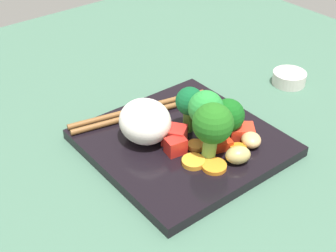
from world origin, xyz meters
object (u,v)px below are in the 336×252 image
square_plate (183,143)px  broccoli_floret_2 (213,125)px  carrot_slice_3 (219,121)px  chopstick_pair (141,111)px  rice_mound (145,121)px  sauce_cup (289,78)px

square_plate → broccoli_floret_2: broccoli_floret_2 is taller
square_plate → carrot_slice_3: bearing=-3.6°
broccoli_floret_2 → square_plate: bearing=96.5°
carrot_slice_3 → chopstick_pair: bearing=128.7°
rice_mound → chopstick_pair: (3.22, 5.41, -2.44)cm
chopstick_pair → square_plate: bearing=107.6°
broccoli_floret_2 → chopstick_pair: bearing=95.5°
square_plate → sauce_cup: size_ratio=4.32×
broccoli_floret_2 → carrot_slice_3: 8.64cm
sauce_cup → broccoli_floret_2: bearing=-163.6°
rice_mound → carrot_slice_3: 11.25cm
carrot_slice_3 → sauce_cup: bearing=8.0°
square_plate → rice_mound: rice_mound is taller
rice_mound → carrot_slice_3: (10.37, -3.51, -2.57)cm
square_plate → chopstick_pair: (-0.74, 8.53, 1.15)cm
carrot_slice_3 → sauce_cup: (18.75, 2.64, -0.69)cm
sauce_cup → carrot_slice_3: bearing=-172.0°
broccoli_floret_2 → chopstick_pair: broccoli_floret_2 is taller
broccoli_floret_2 → chopstick_pair: 14.26cm
broccoli_floret_2 → sauce_cup: bearing=16.4°
carrot_slice_3 → chopstick_pair: 11.44cm
chopstick_pair → sauce_cup: chopstick_pair is taller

